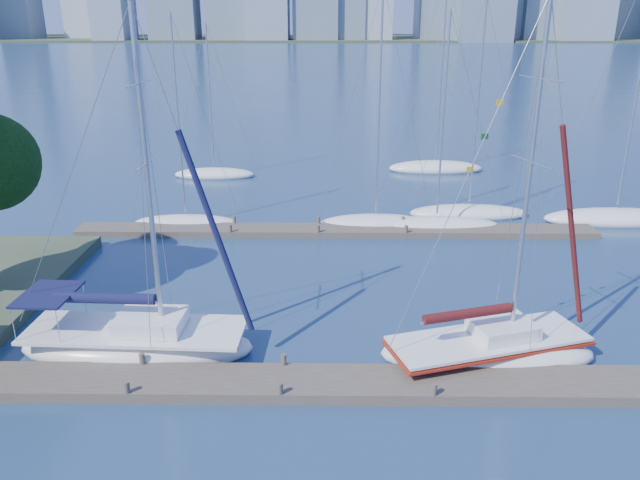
{
  "coord_description": "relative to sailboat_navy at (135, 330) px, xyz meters",
  "views": [
    {
      "loc": [
        1.51,
        -18.24,
        12.05
      ],
      "look_at": [
        1.24,
        4.0,
        3.96
      ],
      "focal_mm": 35.0,
      "sensor_mm": 36.0,
      "label": 1
    }
  ],
  "objects": [
    {
      "name": "bg_boat_4",
      "position": [
        16.05,
        17.07,
        -0.72
      ],
      "size": [
        7.68,
        2.79,
        13.33
      ],
      "rotation": [
        0.0,
        0.0,
        0.09
      ],
      "color": "white",
      "rests_on": "ground"
    },
    {
      "name": "near_dock",
      "position": [
        5.61,
        -2.32,
        -0.78
      ],
      "size": [
        26.0,
        2.0,
        0.4
      ],
      "primitive_type": "cube",
      "color": "#484035",
      "rests_on": "ground"
    },
    {
      "name": "far_dock",
      "position": [
        7.61,
        13.68,
        -0.8
      ],
      "size": [
        30.0,
        1.8,
        0.36
      ],
      "primitive_type": "cube",
      "color": "#484035",
      "rests_on": "ground"
    },
    {
      "name": "sailboat_navy",
      "position": [
        0.0,
        0.0,
        0.0
      ],
      "size": [
        8.85,
        3.24,
        13.04
      ],
      "rotation": [
        0.0,
        0.0,
        -0.04
      ],
      "color": "white",
      "rests_on": "ground"
    },
    {
      "name": "bg_boat_2",
      "position": [
        10.03,
        14.93,
        -0.71
      ],
      "size": [
        6.86,
        2.91,
        13.93
      ],
      "rotation": [
        0.0,
        0.0,
        0.11
      ],
      "color": "white",
      "rests_on": "ground"
    },
    {
      "name": "bg_boat_0",
      "position": [
        -1.38,
        15.04,
        -0.74
      ],
      "size": [
        6.48,
        4.21,
        12.45
      ],
      "rotation": [
        0.0,
        0.0,
        0.41
      ],
      "color": "white",
      "rests_on": "ground"
    },
    {
      "name": "bg_boat_6",
      "position": [
        -1.72,
        26.96,
        -0.73
      ],
      "size": [
        6.6,
        4.04,
        11.78
      ],
      "rotation": [
        0.0,
        0.0,
        0.34
      ],
      "color": "white",
      "rests_on": "ground"
    },
    {
      "name": "ground",
      "position": [
        5.61,
        -2.32,
        -0.98
      ],
      "size": [
        700.0,
        700.0,
        0.0
      ],
      "primitive_type": "plane",
      "color": "navy",
      "rests_on": "ground"
    },
    {
      "name": "bg_boat_7",
      "position": [
        15.91,
        29.1,
        -0.67
      ],
      "size": [
        7.9,
        3.81,
        15.34
      ],
      "rotation": [
        0.0,
        0.0,
        -0.18
      ],
      "color": "white",
      "rests_on": "ground"
    },
    {
      "name": "bg_boat_3",
      "position": [
        13.61,
        14.59,
        -0.73
      ],
      "size": [
        7.79,
        2.76,
        12.61
      ],
      "rotation": [
        0.0,
        0.0,
        -0.09
      ],
      "color": "white",
      "rests_on": "ground"
    },
    {
      "name": "far_shore",
      "position": [
        5.61,
        317.68,
        -0.98
      ],
      "size": [
        800.0,
        100.0,
        1.5
      ],
      "primitive_type": "cube",
      "color": "#38472D",
      "rests_on": "ground"
    },
    {
      "name": "sailboat_maroon",
      "position": [
        13.07,
        -0.31,
        0.1
      ],
      "size": [
        8.27,
        4.81,
        13.23
      ],
      "rotation": [
        0.0,
        0.0,
        0.3
      ],
      "color": "white",
      "rests_on": "ground"
    },
    {
      "name": "bg_boat_5",
      "position": [
        24.79,
        15.96,
        -0.67
      ],
      "size": [
        8.89,
        2.97,
        16.49
      ],
      "rotation": [
        0.0,
        0.0,
        0.05
      ],
      "color": "white",
      "rests_on": "ground"
    }
  ]
}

